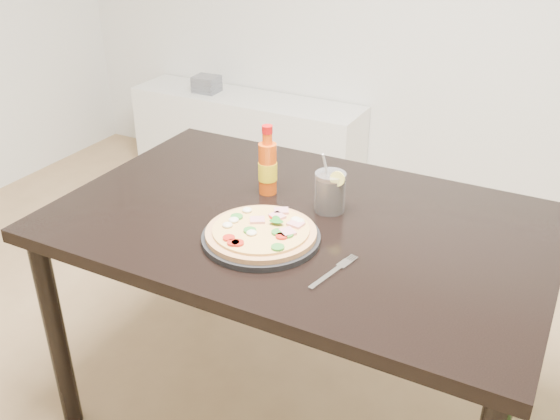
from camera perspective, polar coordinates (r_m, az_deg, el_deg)
The scene contains 8 objects.
dining_table at distance 1.83m, azimuth 1.76°, elevation -2.97°, with size 1.40×0.90×0.75m.
plate at distance 1.67m, azimuth -1.74°, elevation -2.55°, with size 0.32×0.32×0.02m, color black.
pizza at distance 1.66m, azimuth -1.71°, elevation -1.96°, with size 0.30×0.30×0.03m.
hot_sauce_bottle at distance 1.89m, azimuth -1.14°, elevation 3.97°, with size 0.06×0.06×0.22m.
cola_cup at distance 1.80m, azimuth 4.59°, elevation 1.59°, with size 0.10×0.09×0.18m.
fork at distance 1.55m, azimuth 5.04°, elevation -5.55°, with size 0.06×0.19×0.00m.
media_console at distance 3.73m, azimuth -3.09°, elevation 6.61°, with size 1.40×0.34×0.50m, color white.
cd_stack at distance 3.75m, azimuth -6.73°, elevation 11.36°, with size 0.14×0.12×0.09m.
Camera 1 is at (1.00, -0.91, 1.60)m, focal length 40.00 mm.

